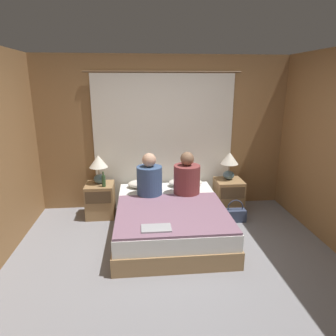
{
  "coord_description": "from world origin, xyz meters",
  "views": [
    {
      "loc": [
        -0.39,
        -2.94,
        2.08
      ],
      "look_at": [
        0.0,
        1.19,
        0.89
      ],
      "focal_mm": 32.0,
      "sensor_mm": 36.0,
      "label": 1
    }
  ],
  "objects_px": {
    "lamp_left": "(99,165)",
    "pillow_right": "(185,182)",
    "beer_bottle_on_left_stand": "(104,181)",
    "laptop_on_bed": "(156,228)",
    "lamp_right": "(229,162)",
    "person_left_in_bed": "(149,179)",
    "handbag_on_floor": "(235,215)",
    "person_right_in_bed": "(187,178)",
    "bed": "(170,219)",
    "pillow_left": "(145,184)",
    "nightstand_right": "(228,195)",
    "nightstand_left": "(100,200)"
  },
  "relations": [
    {
      "from": "nightstand_right",
      "to": "lamp_left",
      "type": "bearing_deg",
      "value": 178.51
    },
    {
      "from": "pillow_left",
      "to": "person_left_in_bed",
      "type": "distance_m",
      "value": 0.44
    },
    {
      "from": "nightstand_left",
      "to": "person_right_in_bed",
      "type": "relative_size",
      "value": 0.81
    },
    {
      "from": "lamp_right",
      "to": "handbag_on_floor",
      "type": "height_order",
      "value": "lamp_right"
    },
    {
      "from": "bed",
      "to": "nightstand_right",
      "type": "xyz_separation_m",
      "value": [
        1.05,
        0.69,
        0.05
      ]
    },
    {
      "from": "lamp_right",
      "to": "handbag_on_floor",
      "type": "distance_m",
      "value": 0.85
    },
    {
      "from": "nightstand_left",
      "to": "person_left_in_bed",
      "type": "xyz_separation_m",
      "value": [
        0.78,
        -0.31,
        0.43
      ]
    },
    {
      "from": "lamp_right",
      "to": "person_left_in_bed",
      "type": "bearing_deg",
      "value": -164.48
    },
    {
      "from": "pillow_left",
      "to": "handbag_on_floor",
      "type": "relative_size",
      "value": 1.57
    },
    {
      "from": "lamp_right",
      "to": "pillow_left",
      "type": "relative_size",
      "value": 0.82
    },
    {
      "from": "nightstand_left",
      "to": "handbag_on_floor",
      "type": "distance_m",
      "value": 2.13
    },
    {
      "from": "lamp_left",
      "to": "person_right_in_bed",
      "type": "relative_size",
      "value": 0.69
    },
    {
      "from": "lamp_right",
      "to": "pillow_left",
      "type": "height_order",
      "value": "lamp_right"
    },
    {
      "from": "beer_bottle_on_left_stand",
      "to": "laptop_on_bed",
      "type": "distance_m",
      "value": 1.52
    },
    {
      "from": "nightstand_right",
      "to": "handbag_on_floor",
      "type": "distance_m",
      "value": 0.43
    },
    {
      "from": "nightstand_right",
      "to": "person_right_in_bed",
      "type": "height_order",
      "value": "person_right_in_bed"
    },
    {
      "from": "person_right_in_bed",
      "to": "beer_bottle_on_left_stand",
      "type": "relative_size",
      "value": 2.78
    },
    {
      "from": "bed",
      "to": "beer_bottle_on_left_stand",
      "type": "relative_size",
      "value": 8.18
    },
    {
      "from": "nightstand_right",
      "to": "beer_bottle_on_left_stand",
      "type": "distance_m",
      "value": 2.04
    },
    {
      "from": "nightstand_left",
      "to": "lamp_right",
      "type": "height_order",
      "value": "lamp_right"
    },
    {
      "from": "bed",
      "to": "nightstand_right",
      "type": "distance_m",
      "value": 1.25
    },
    {
      "from": "lamp_right",
      "to": "person_left_in_bed",
      "type": "distance_m",
      "value": 1.37
    },
    {
      "from": "pillow_right",
      "to": "beer_bottle_on_left_stand",
      "type": "height_order",
      "value": "beer_bottle_on_left_stand"
    },
    {
      "from": "lamp_left",
      "to": "laptop_on_bed",
      "type": "distance_m",
      "value": 1.73
    },
    {
      "from": "laptop_on_bed",
      "to": "handbag_on_floor",
      "type": "height_order",
      "value": "laptop_on_bed"
    },
    {
      "from": "person_right_in_bed",
      "to": "laptop_on_bed",
      "type": "height_order",
      "value": "person_right_in_bed"
    },
    {
      "from": "nightstand_right",
      "to": "laptop_on_bed",
      "type": "distance_m",
      "value": 1.94
    },
    {
      "from": "lamp_right",
      "to": "nightstand_left",
      "type": "bearing_deg",
      "value": -178.51
    },
    {
      "from": "pillow_left",
      "to": "person_right_in_bed",
      "type": "distance_m",
      "value": 0.76
    },
    {
      "from": "person_left_in_bed",
      "to": "beer_bottle_on_left_stand",
      "type": "bearing_deg",
      "value": 164.26
    },
    {
      "from": "nightstand_left",
      "to": "beer_bottle_on_left_stand",
      "type": "bearing_deg",
      "value": -53.63
    },
    {
      "from": "bed",
      "to": "person_right_in_bed",
      "type": "xyz_separation_m",
      "value": [
        0.29,
        0.38,
        0.48
      ]
    },
    {
      "from": "lamp_right",
      "to": "pillow_right",
      "type": "relative_size",
      "value": 0.82
    },
    {
      "from": "nightstand_left",
      "to": "handbag_on_floor",
      "type": "xyz_separation_m",
      "value": [
        2.09,
        -0.4,
        -0.16
      ]
    },
    {
      "from": "lamp_left",
      "to": "pillow_right",
      "type": "bearing_deg",
      "value": 0.79
    },
    {
      "from": "lamp_left",
      "to": "person_right_in_bed",
      "type": "distance_m",
      "value": 1.39
    },
    {
      "from": "lamp_left",
      "to": "laptop_on_bed",
      "type": "bearing_deg",
      "value": -61.44
    },
    {
      "from": "pillow_left",
      "to": "beer_bottle_on_left_stand",
      "type": "height_order",
      "value": "beer_bottle_on_left_stand"
    },
    {
      "from": "lamp_right",
      "to": "nightstand_right",
      "type": "bearing_deg",
      "value": -90.0
    },
    {
      "from": "bed",
      "to": "nightstand_left",
      "type": "relative_size",
      "value": 3.62
    },
    {
      "from": "beer_bottle_on_left_stand",
      "to": "bed",
      "type": "bearing_deg",
      "value": -30.9
    },
    {
      "from": "nightstand_right",
      "to": "person_left_in_bed",
      "type": "relative_size",
      "value": 0.82
    },
    {
      "from": "pillow_left",
      "to": "person_right_in_bed",
      "type": "bearing_deg",
      "value": -31.68
    },
    {
      "from": "lamp_right",
      "to": "person_right_in_bed",
      "type": "distance_m",
      "value": 0.85
    },
    {
      "from": "nightstand_right",
      "to": "pillow_left",
      "type": "bearing_deg",
      "value": 176.94
    },
    {
      "from": "pillow_left",
      "to": "person_left_in_bed",
      "type": "height_order",
      "value": "person_left_in_bed"
    },
    {
      "from": "pillow_left",
      "to": "beer_bottle_on_left_stand",
      "type": "xyz_separation_m",
      "value": [
        -0.63,
        -0.19,
        0.13
      ]
    },
    {
      "from": "nightstand_left",
      "to": "beer_bottle_on_left_stand",
      "type": "xyz_separation_m",
      "value": [
        0.08,
        -0.11,
        0.36
      ]
    },
    {
      "from": "lamp_right",
      "to": "laptop_on_bed",
      "type": "distance_m",
      "value": 2.0
    },
    {
      "from": "bed",
      "to": "handbag_on_floor",
      "type": "distance_m",
      "value": 1.09
    }
  ]
}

